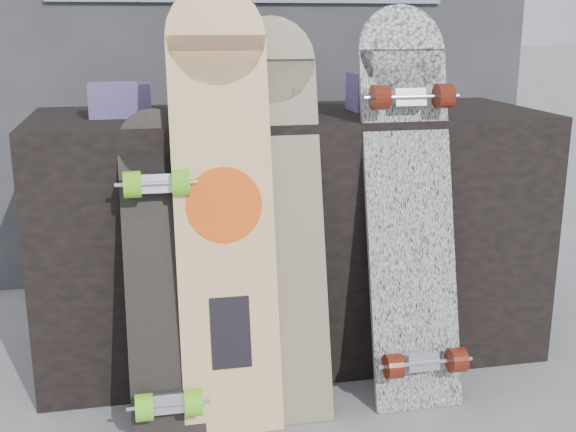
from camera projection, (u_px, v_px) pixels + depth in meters
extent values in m
plane|color=slate|center=(327.00, 420.00, 2.02)|extent=(60.00, 60.00, 0.00)
cube|color=black|center=(290.00, 233.00, 2.39)|extent=(1.60, 0.60, 0.80)
cube|color=#323237|center=(248.00, 16.00, 3.01)|extent=(2.40, 0.20, 2.20)
cube|color=#403268|center=(120.00, 100.00, 2.16)|extent=(0.18, 0.12, 0.10)
cube|color=#403268|center=(373.00, 92.00, 2.31)|extent=(0.14, 0.14, 0.12)
cube|color=#D1B78C|center=(272.00, 97.00, 2.43)|extent=(0.22, 0.10, 0.06)
cube|color=beige|center=(225.00, 237.00, 1.93)|extent=(0.27, 0.26, 1.05)
cylinder|color=beige|center=(215.00, 35.00, 1.91)|extent=(0.27, 0.08, 0.26)
cylinder|color=#FF5110|center=(224.00, 205.00, 1.91)|extent=(0.20, 0.05, 0.20)
cube|color=black|center=(231.00, 333.00, 1.93)|extent=(0.11, 0.05, 0.19)
cube|color=#C1B284|center=(282.00, 242.00, 1.99)|extent=(0.24, 0.28, 0.98)
cylinder|color=#C1B284|center=(272.00, 60.00, 1.99)|extent=(0.24, 0.08, 0.24)
cube|color=white|center=(410.00, 230.00, 2.07)|extent=(0.26, 0.28, 1.00)
cylinder|color=white|center=(401.00, 50.00, 2.06)|extent=(0.26, 0.08, 0.25)
cube|color=silver|center=(423.00, 362.00, 2.03)|extent=(0.09, 0.04, 0.06)
cylinder|color=#58170C|center=(393.00, 366.00, 1.99)|extent=(0.04, 0.07, 0.07)
cylinder|color=#58170C|center=(457.00, 360.00, 2.03)|extent=(0.05, 0.07, 0.07)
cube|color=silver|center=(409.00, 98.00, 2.02)|extent=(0.09, 0.04, 0.06)
cylinder|color=#58170C|center=(380.00, 97.00, 1.98)|extent=(0.04, 0.07, 0.07)
cylinder|color=#58170C|center=(444.00, 96.00, 2.02)|extent=(0.05, 0.07, 0.07)
cube|color=black|center=(162.00, 292.00, 1.92)|extent=(0.19, 0.25, 0.76)
cylinder|color=black|center=(154.00, 144.00, 1.94)|extent=(0.19, 0.07, 0.19)
cube|color=silver|center=(169.00, 403.00, 1.87)|extent=(0.09, 0.04, 0.06)
cylinder|color=#6CDC1F|center=(144.00, 408.00, 1.84)|extent=(0.04, 0.07, 0.07)
cylinder|color=#6CDC1F|center=(193.00, 402.00, 1.86)|extent=(0.05, 0.07, 0.07)
cube|color=silver|center=(156.00, 184.00, 1.89)|extent=(0.09, 0.04, 0.06)
cylinder|color=#6CDC1F|center=(132.00, 185.00, 1.86)|extent=(0.04, 0.07, 0.07)
cylinder|color=#6CDC1F|center=(181.00, 182.00, 1.88)|extent=(0.05, 0.07, 0.07)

